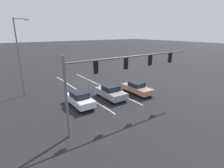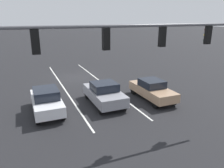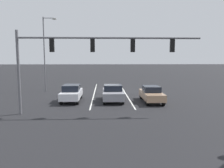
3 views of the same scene
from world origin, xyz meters
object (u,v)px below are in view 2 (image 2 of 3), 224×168
Objects in this scene: car_tan_leftlane_front at (152,90)px; car_white_rightlane_front at (46,101)px; car_gray_midlane_front at (104,93)px; traffic_signal_gantry at (95,49)px.

car_white_rightlane_front is at bearing -4.43° from car_tan_leftlane_front.
car_white_rightlane_front is (3.97, -0.05, 0.04)m from car_gray_midlane_front.
car_tan_leftlane_front is 8.16m from traffic_signal_gantry.
car_white_rightlane_front is at bearing -69.55° from traffic_signal_gantry.
car_gray_midlane_front reaches higher than car_tan_leftlane_front.
car_tan_leftlane_front is at bearing -144.61° from traffic_signal_gantry.
car_white_rightlane_front is 6.35m from traffic_signal_gantry.
traffic_signal_gantry is (2.20, 4.70, 3.87)m from car_gray_midlane_front.
car_gray_midlane_front is 3.97m from car_white_rightlane_front.
car_white_rightlane_front reaches higher than car_gray_midlane_front.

